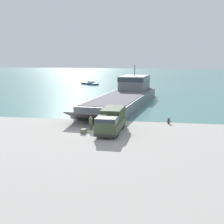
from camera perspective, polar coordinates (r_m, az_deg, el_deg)
ground_plane at (r=39.11m, az=-2.55°, el=-3.80°), size 240.00×240.00×0.00m
water_surface at (r=135.09m, az=6.15°, el=6.30°), size 240.00×180.00×0.01m
landing_craft at (r=63.14m, az=2.66°, el=3.27°), size 11.28×35.82×7.37m
military_truck at (r=39.04m, az=-0.14°, el=-1.51°), size 2.79×7.89×2.88m
soldier_on_ramp at (r=40.18m, az=-3.92°, el=-1.88°), size 0.45×0.27×1.81m
moored_boat_a at (r=101.76m, az=-4.03°, el=5.24°), size 6.43×5.64×1.32m
mooring_bollard at (r=44.63m, az=10.32°, el=-1.54°), size 0.35×0.35×0.88m
cargo_crate at (r=38.81m, az=-5.23°, el=-3.51°), size 0.66×0.76×0.56m
shoreline_rock_a at (r=46.17m, az=10.31°, el=-1.75°), size 0.58×0.58×0.58m
shoreline_rock_b at (r=48.79m, az=-6.94°, el=-1.00°), size 1.23×1.23×1.23m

